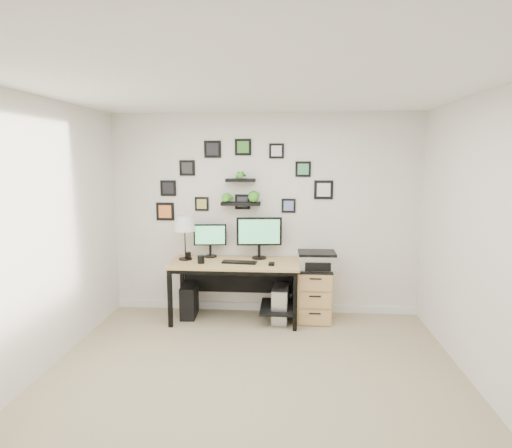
# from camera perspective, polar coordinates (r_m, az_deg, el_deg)

# --- Properties ---
(room) EXTENTS (4.00, 4.00, 4.00)m
(room) POSITION_cam_1_polar(r_m,az_deg,el_deg) (5.85, 1.08, -10.97)
(room) COLOR tan
(room) RESTS_ON ground
(desk) EXTENTS (1.60, 0.70, 0.75)m
(desk) POSITION_cam_1_polar(r_m,az_deg,el_deg) (5.40, -2.41, -6.26)
(desk) COLOR tan
(desk) RESTS_ON ground
(monitor_left) EXTENTS (0.42, 0.18, 0.43)m
(monitor_left) POSITION_cam_1_polar(r_m,az_deg,el_deg) (5.58, -6.14, -1.86)
(monitor_left) COLOR black
(monitor_left) RESTS_ON desk
(monitor_right) EXTENTS (0.58, 0.20, 0.54)m
(monitor_right) POSITION_cam_1_polar(r_m,az_deg,el_deg) (5.44, 0.43, -1.38)
(monitor_right) COLOR black
(monitor_right) RESTS_ON desk
(keyboard) EXTENTS (0.44, 0.17, 0.02)m
(keyboard) POSITION_cam_1_polar(r_m,az_deg,el_deg) (5.28, -2.23, -5.11)
(keyboard) COLOR black
(keyboard) RESTS_ON desk
(mouse) EXTENTS (0.07, 0.11, 0.03)m
(mouse) POSITION_cam_1_polar(r_m,az_deg,el_deg) (5.18, 2.09, -5.34)
(mouse) COLOR black
(mouse) RESTS_ON desk
(table_lamp) EXTENTS (0.28, 0.28, 0.56)m
(table_lamp) POSITION_cam_1_polar(r_m,az_deg,el_deg) (5.45, -9.49, -0.07)
(table_lamp) COLOR black
(table_lamp) RESTS_ON desk
(mug) EXTENTS (0.09, 0.09, 0.10)m
(mug) POSITION_cam_1_polar(r_m,az_deg,el_deg) (5.30, -7.34, -4.70)
(mug) COLOR black
(mug) RESTS_ON desk
(pen_cup) EXTENTS (0.07, 0.07, 0.09)m
(pen_cup) POSITION_cam_1_polar(r_m,az_deg,el_deg) (5.57, -9.00, -4.14)
(pen_cup) COLOR black
(pen_cup) RESTS_ON desk
(pc_tower_black) EXTENTS (0.21, 0.42, 0.41)m
(pc_tower_black) POSITION_cam_1_polar(r_m,az_deg,el_deg) (5.67, -8.89, -10.05)
(pc_tower_black) COLOR black
(pc_tower_black) RESTS_ON ground
(pc_tower_grey) EXTENTS (0.22, 0.45, 0.44)m
(pc_tower_grey) POSITION_cam_1_polar(r_m,az_deg,el_deg) (5.47, 3.26, -10.57)
(pc_tower_grey) COLOR gray
(pc_tower_grey) RESTS_ON ground
(file_cabinet) EXTENTS (0.43, 0.53, 0.67)m
(file_cabinet) POSITION_cam_1_polar(r_m,az_deg,el_deg) (5.52, 7.71, -9.17)
(file_cabinet) COLOR tan
(file_cabinet) RESTS_ON ground
(printer) EXTENTS (0.46, 0.38, 0.21)m
(printer) POSITION_cam_1_polar(r_m,az_deg,el_deg) (5.38, 8.10, -4.79)
(printer) COLOR silver
(printer) RESTS_ON file_cabinet
(wall_decor) EXTENTS (2.31, 0.18, 1.06)m
(wall_decor) POSITION_cam_1_polar(r_m,az_deg,el_deg) (5.49, -2.18, 5.04)
(wall_decor) COLOR black
(wall_decor) RESTS_ON ground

